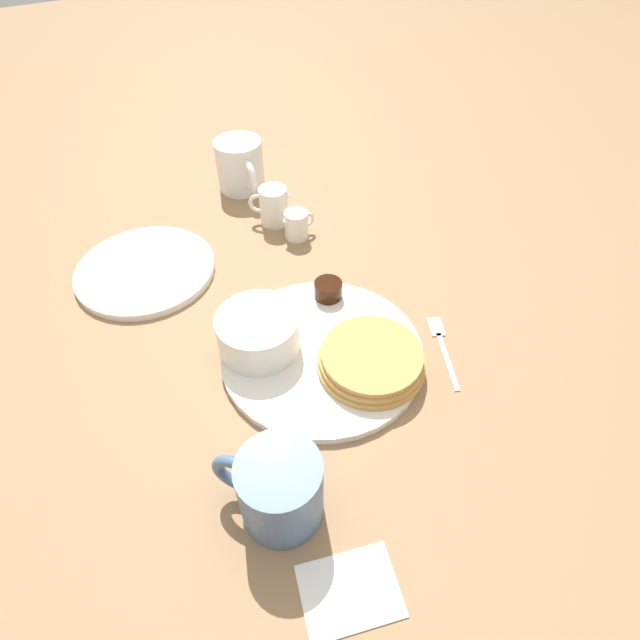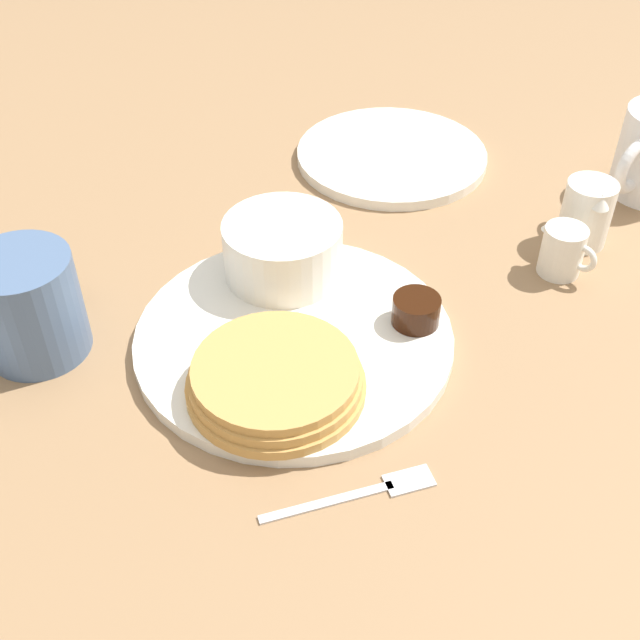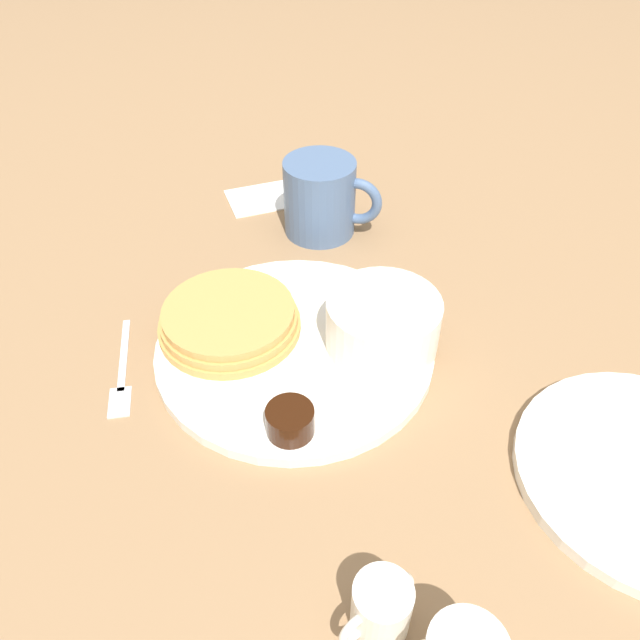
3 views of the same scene
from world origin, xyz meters
The scene contains 10 objects.
ground_plane centered at (0.00, 0.00, 0.00)m, with size 4.00×4.00×0.00m, color #93704C.
plate centered at (0.00, 0.00, 0.01)m, with size 0.28×0.28×0.01m.
pancake_stack centered at (-0.04, 0.05, 0.03)m, with size 0.14×0.14×0.03m.
bowl centered at (0.07, -0.05, 0.04)m, with size 0.11×0.11×0.05m.
syrup_cup centered at (-0.06, -0.09, 0.02)m, with size 0.04×0.04×0.03m.
butter_ramekin centered at (0.08, -0.07, 0.03)m, with size 0.05×0.05×0.04m.
coffee_mug centered at (0.14, 0.17, 0.05)m, with size 0.10×0.11×0.09m.
creamer_pitcher_near centered at (-0.09, -0.26, 0.03)m, with size 0.06×0.04×0.05m.
fork centered at (-0.16, 0.06, 0.00)m, with size 0.07×0.13×0.00m.
napkin centered at (0.12, 0.27, 0.00)m, with size 0.11×0.09×0.00m.
Camera 3 is at (-0.22, -0.38, 0.45)m, focal length 35.00 mm.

